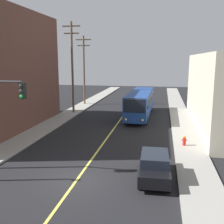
{
  "coord_description": "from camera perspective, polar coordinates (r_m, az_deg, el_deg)",
  "views": [
    {
      "loc": [
        4.91,
        -14.47,
        7.15
      ],
      "look_at": [
        0.0,
        11.66,
        2.0
      ],
      "focal_mm": 43.21,
      "sensor_mm": 36.0,
      "label": 1
    }
  ],
  "objects": [
    {
      "name": "lane_stripe_center",
      "position": [
        30.72,
        1.15,
        -2.49
      ],
      "size": [
        0.16,
        60.0,
        0.01
      ],
      "primitive_type": "cube",
      "color": "#D8CC4C",
      "rests_on": "ground"
    },
    {
      "name": "sidewalk_left",
      "position": [
        28.22,
        -15.3,
        -3.95
      ],
      "size": [
        2.5,
        90.0,
        0.15
      ],
      "primitive_type": "cube",
      "color": "gray",
      "rests_on": "ground"
    },
    {
      "name": "utility_pole_far",
      "position": [
        43.62,
        -5.96,
        9.42
      ],
      "size": [
        2.4,
        0.28,
        10.71
      ],
      "color": "brown",
      "rests_on": "sidewalk_left"
    },
    {
      "name": "sidewalk_right",
      "position": [
        25.58,
        15.54,
        -5.51
      ],
      "size": [
        2.5,
        90.0,
        0.15
      ],
      "primitive_type": "cube",
      "color": "gray",
      "rests_on": "ground"
    },
    {
      "name": "utility_pole_mid",
      "position": [
        36.56,
        -8.41,
        10.03
      ],
      "size": [
        2.4,
        0.28,
        11.88
      ],
      "color": "brown",
      "rests_on": "sidewalk_left"
    },
    {
      "name": "fire_hydrant",
      "position": [
        23.29,
        15.05,
        -5.8
      ],
      "size": [
        0.44,
        0.26,
        0.84
      ],
      "color": "red",
      "rests_on": "sidewalk_right"
    },
    {
      "name": "city_bus",
      "position": [
        34.41,
        6.0,
        1.99
      ],
      "size": [
        2.83,
        12.2,
        3.2
      ],
      "color": "navy",
      "rests_on": "ground"
    },
    {
      "name": "ground_plane",
      "position": [
        16.87,
        -7.57,
        -14.22
      ],
      "size": [
        120.0,
        120.0,
        0.0
      ],
      "primitive_type": "plane",
      "color": "black"
    },
    {
      "name": "parked_car_black",
      "position": [
        16.86,
        9.0,
        -11.15
      ],
      "size": [
        1.93,
        4.45,
        1.62
      ],
      "color": "black",
      "rests_on": "ground"
    }
  ]
}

